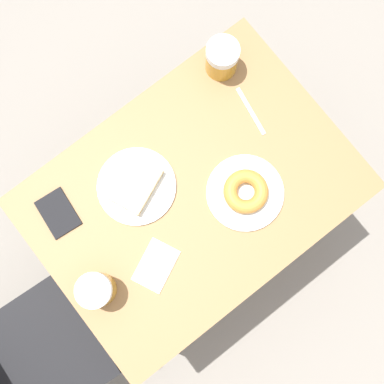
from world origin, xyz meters
TOP-DOWN VIEW (x-y plane):
  - ground_plane at (0.00, 0.00)m, footprint 8.00×8.00m
  - table at (0.00, 0.00)m, footprint 0.66×0.92m
  - chair at (-0.07, 0.80)m, footprint 0.43×0.43m
  - plate_with_cake at (0.11, 0.11)m, footprint 0.23×0.23m
  - plate_with_donut at (-0.09, -0.12)m, footprint 0.22×0.22m
  - beer_mug_left at (0.25, -0.31)m, footprint 0.10×0.10m
  - beer_mug_center at (-0.06, 0.37)m, footprint 0.10×0.10m
  - napkin_folded at (-0.10, 0.21)m, footprint 0.14×0.16m
  - fork at (0.09, -0.29)m, footprint 0.16×0.04m
  - passport_near_edge at (0.19, 0.34)m, footprint 0.13×0.10m

SIDE VIEW (x-z plane):
  - ground_plane at x=0.00m, z-range 0.00..0.00m
  - chair at x=-0.07m, z-range 0.09..0.93m
  - table at x=0.00m, z-range 0.29..1.02m
  - fork at x=0.09m, z-range 0.73..0.74m
  - napkin_folded at x=-0.10m, z-range 0.73..0.74m
  - passport_near_edge at x=0.19m, z-range 0.73..0.74m
  - plate_with_cake at x=0.11m, z-range 0.73..0.77m
  - plate_with_donut at x=-0.09m, z-range 0.73..0.78m
  - beer_mug_left at x=0.25m, z-range 0.73..0.86m
  - beer_mug_center at x=-0.06m, z-range 0.73..0.86m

